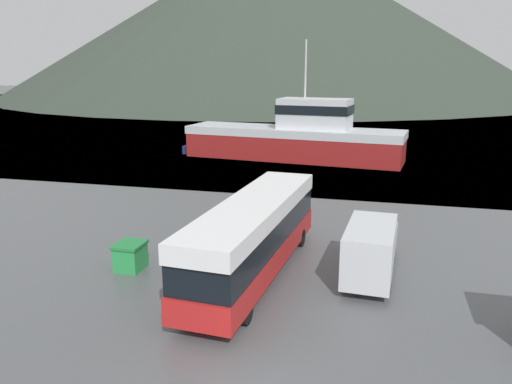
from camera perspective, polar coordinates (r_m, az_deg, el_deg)
name	(u,v)px	position (r m, az deg, el deg)	size (l,w,h in m)	color
water_surface	(371,98)	(154.25, 13.00, 10.45)	(240.00, 240.00, 0.00)	slate
hill_backdrop	(274,16)	(166.46, 2.06, 19.50)	(164.90, 164.90, 49.11)	#333D33
tour_bus	(254,234)	(21.87, -0.20, -4.80)	(3.40, 12.38, 3.41)	red
delivery_van	(371,247)	(22.56, 13.02, -6.20)	(2.35, 6.43, 2.49)	silver
fishing_boat	(297,136)	(49.87, 4.70, 6.38)	(22.05, 7.70, 11.51)	maroon
storage_bin	(130,256)	(23.59, -14.17, -7.10)	(1.24, 1.45, 1.25)	green
small_boat	(203,145)	(56.41, -6.05, 5.31)	(2.43, 7.23, 0.84)	#19234C
mooring_bollard	(263,196)	(33.93, 0.76, -0.41)	(0.33, 0.33, 0.89)	#4C4C51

